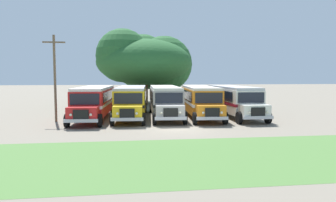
% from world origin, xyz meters
% --- Properties ---
extents(ground_plane, '(220.00, 220.00, 0.00)m').
position_xyz_m(ground_plane, '(0.00, 0.00, 0.00)').
color(ground_plane, slate).
extents(foreground_grass_strip, '(80.00, 8.18, 0.01)m').
position_xyz_m(foreground_grass_strip, '(0.00, -7.83, 0.00)').
color(foreground_grass_strip, '#4C7538').
rests_on(foreground_grass_strip, ground_plane).
extents(parked_bus_slot_0, '(3.25, 10.92, 2.82)m').
position_xyz_m(parked_bus_slot_0, '(-6.48, 6.34, 1.58)').
color(parked_bus_slot_0, red).
rests_on(parked_bus_slot_0, ground_plane).
extents(parked_bus_slot_1, '(3.34, 10.94, 2.82)m').
position_xyz_m(parked_bus_slot_1, '(-3.17, 6.66, 1.58)').
color(parked_bus_slot_1, yellow).
rests_on(parked_bus_slot_1, ground_plane).
extents(parked_bus_slot_2, '(3.09, 10.89, 2.82)m').
position_xyz_m(parked_bus_slot_2, '(-0.07, 6.70, 1.58)').
color(parked_bus_slot_2, '#9E9993').
rests_on(parked_bus_slot_2, ground_plane).
extents(parked_bus_slot_3, '(3.35, 10.94, 2.82)m').
position_xyz_m(parked_bus_slot_3, '(3.20, 6.34, 1.58)').
color(parked_bus_slot_3, orange).
rests_on(parked_bus_slot_3, ground_plane).
extents(parked_bus_slot_4, '(2.74, 10.85, 2.82)m').
position_xyz_m(parked_bus_slot_4, '(6.42, 6.31, 1.58)').
color(parked_bus_slot_4, silver).
rests_on(parked_bus_slot_4, ground_plane).
extents(broad_shade_tree, '(12.82, 13.48, 9.78)m').
position_xyz_m(broad_shade_tree, '(-1.15, 20.02, 5.71)').
color(broad_shade_tree, brown).
rests_on(broad_shade_tree, ground_plane).
extents(utility_pole, '(1.80, 0.20, 7.16)m').
position_xyz_m(utility_pole, '(-9.48, 4.80, 3.83)').
color(utility_pole, brown).
rests_on(utility_pole, ground_plane).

